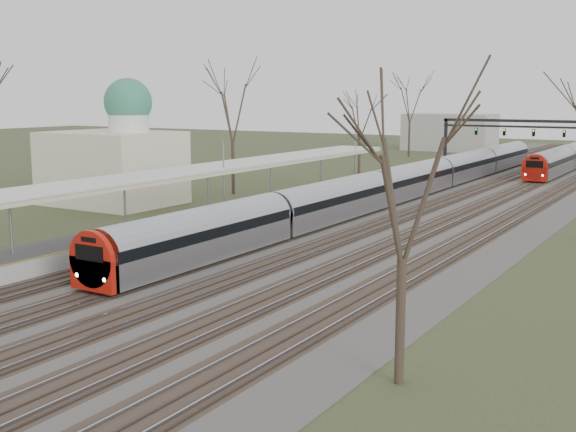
% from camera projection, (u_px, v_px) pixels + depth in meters
% --- Properties ---
extents(track_bed, '(24.00, 160.00, 0.22)m').
position_uv_depth(track_bed, '(442.00, 199.00, 62.65)').
color(track_bed, '#474442').
rests_on(track_bed, ground).
extents(platform, '(3.50, 69.00, 1.00)m').
position_uv_depth(platform, '(238.00, 212.00, 52.62)').
color(platform, '#9E9B93').
rests_on(platform, ground).
extents(canopy, '(4.10, 50.00, 3.11)m').
position_uv_depth(canopy, '(198.00, 171.00, 48.26)').
color(canopy, slate).
rests_on(canopy, platform).
extents(dome_building, '(10.00, 8.00, 10.30)m').
position_uv_depth(dome_building, '(115.00, 160.00, 59.02)').
color(dome_building, beige).
rests_on(dome_building, ground).
extents(signal_gantry, '(21.00, 0.59, 6.08)m').
position_uv_depth(signal_gantry, '(528.00, 129.00, 87.09)').
color(signal_gantry, black).
rests_on(signal_gantry, ground).
extents(tree_west_far, '(5.50, 5.50, 11.33)m').
position_uv_depth(tree_west_far, '(232.00, 106.00, 64.31)').
color(tree_west_far, '#2D231C').
rests_on(tree_west_far, ground).
extents(tree_east_near, '(4.50, 4.50, 9.27)m').
position_uv_depth(tree_east_near, '(404.00, 175.00, 21.35)').
color(tree_east_near, '#2D231C').
rests_on(tree_east_near, ground).
extents(train_near, '(2.62, 75.21, 3.05)m').
position_uv_depth(train_near, '(410.00, 181.00, 63.31)').
color(train_near, '#A6A9B1').
rests_on(train_near, ground).
extents(train_far, '(2.62, 45.21, 3.05)m').
position_uv_depth(train_far, '(575.00, 155.00, 92.04)').
color(train_far, '#A6A9B1').
rests_on(train_far, ground).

